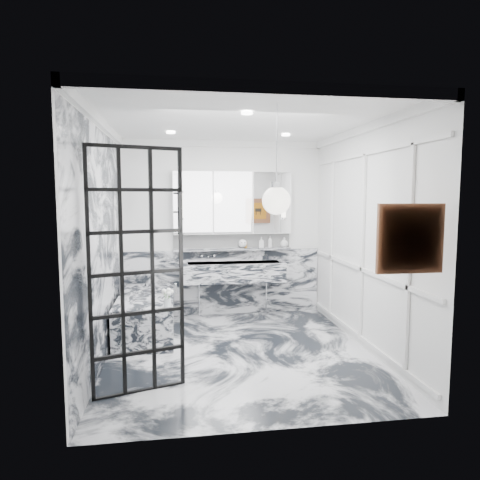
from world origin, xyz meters
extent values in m
plane|color=silver|center=(0.00, 0.00, 0.00)|extent=(3.60, 3.60, 0.00)
plane|color=white|center=(0.00, 0.00, 2.80)|extent=(3.60, 3.60, 0.00)
plane|color=white|center=(0.00, 1.80, 1.40)|extent=(3.60, 0.00, 3.60)
plane|color=white|center=(0.00, -1.80, 1.40)|extent=(3.60, 0.00, 3.60)
plane|color=white|center=(-1.60, 0.00, 1.40)|extent=(0.00, 3.60, 3.60)
plane|color=white|center=(1.60, 0.00, 1.40)|extent=(0.00, 3.60, 3.60)
cube|color=silver|center=(0.00, 1.78, 0.53)|extent=(3.18, 0.05, 1.05)
cube|color=silver|center=(-1.59, 0.00, 1.34)|extent=(0.02, 3.56, 2.68)
cube|color=white|center=(1.58, 0.00, 1.30)|extent=(0.03, 3.40, 2.30)
imported|color=#8C5919|center=(0.76, 1.71, 1.18)|extent=(0.08, 0.08, 0.19)
imported|color=#4C4C51|center=(0.62, 1.71, 1.18)|extent=(0.09, 0.09, 0.17)
imported|color=silver|center=(1.00, 1.71, 1.17)|extent=(0.15, 0.15, 0.16)
sphere|color=white|center=(0.31, 1.71, 1.17)|extent=(0.14, 0.14, 0.14)
cylinder|color=#8C5919|center=(0.36, 1.71, 1.14)|extent=(0.04, 0.04, 0.10)
cylinder|color=silver|center=(-0.87, 0.18, 0.61)|extent=(0.08, 0.08, 0.12)
cube|color=#B47212|center=(1.20, -1.76, 1.57)|extent=(0.49, 0.05, 0.49)
sphere|color=white|center=(0.16, -1.27, 1.88)|extent=(0.26, 0.26, 0.26)
cube|color=silver|center=(0.15, 1.55, 0.73)|extent=(1.60, 0.45, 0.30)
cube|color=silver|center=(0.15, 1.72, 1.07)|extent=(1.90, 0.14, 0.04)
cube|color=white|center=(0.15, 1.78, 1.21)|extent=(1.90, 0.03, 0.23)
cube|color=white|center=(0.15, 1.73, 1.82)|extent=(1.90, 0.16, 1.00)
cylinder|color=white|center=(-0.67, 1.63, 1.78)|extent=(0.07, 0.07, 0.40)
cylinder|color=white|center=(0.97, 1.63, 1.78)|extent=(0.07, 0.07, 0.40)
cube|color=silver|center=(-1.18, 0.90, 0.28)|extent=(0.75, 1.65, 0.55)
camera|label=1|loc=(-0.73, -5.07, 1.93)|focal=32.00mm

